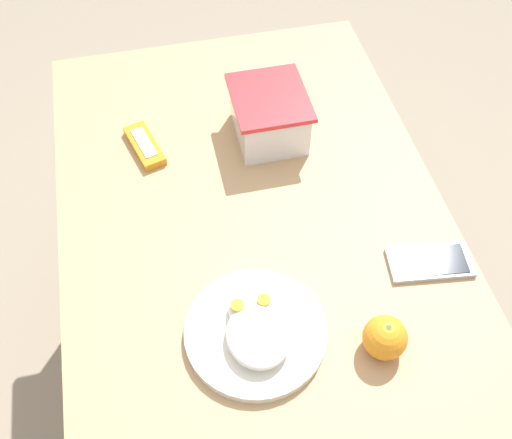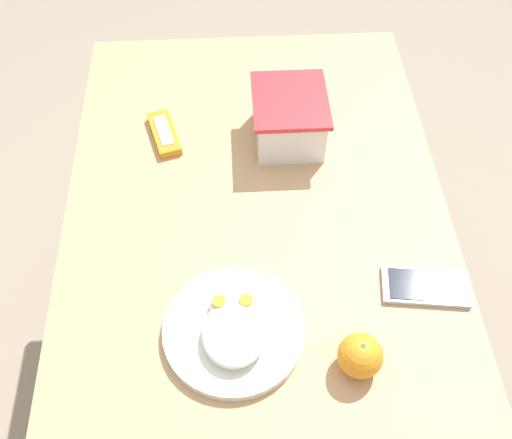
% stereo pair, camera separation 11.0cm
% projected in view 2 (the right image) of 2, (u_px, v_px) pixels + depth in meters
% --- Properties ---
extents(ground_plane, '(10.00, 10.00, 0.00)m').
position_uv_depth(ground_plane, '(257.00, 372.00, 1.76)').
color(ground_plane, gray).
extents(table, '(1.11, 0.74, 0.77)m').
position_uv_depth(table, '(257.00, 244.00, 1.23)').
color(table, tan).
rests_on(table, ground_plane).
extents(food_container, '(0.17, 0.15, 0.11)m').
position_uv_depth(food_container, '(289.00, 120.00, 1.24)').
color(food_container, white).
rests_on(food_container, table).
extents(orange_fruit, '(0.07, 0.07, 0.07)m').
position_uv_depth(orange_fruit, '(360.00, 356.00, 0.94)').
color(orange_fruit, orange).
rests_on(orange_fruit, table).
extents(rice_plate, '(0.24, 0.24, 0.05)m').
position_uv_depth(rice_plate, '(234.00, 330.00, 0.98)').
color(rice_plate, silver).
rests_on(rice_plate, table).
extents(candy_bar, '(0.13, 0.08, 0.02)m').
position_uv_depth(candy_bar, '(164.00, 133.00, 1.27)').
color(candy_bar, orange).
rests_on(candy_bar, table).
extents(cell_phone, '(0.09, 0.16, 0.01)m').
position_uv_depth(cell_phone, '(425.00, 287.00, 1.05)').
color(cell_phone, '#ADADB2').
rests_on(cell_phone, table).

